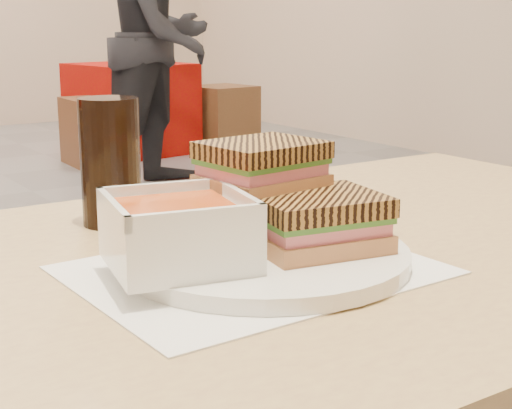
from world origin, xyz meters
TOP-DOWN VIEW (x-y plane):
  - main_table at (0.09, -1.95)m, footprint 1.20×0.71m
  - tray_liner at (0.01, -1.99)m, footprint 0.35×0.27m
  - plate at (0.03, -1.98)m, footprint 0.29×0.29m
  - soup_bowl at (-0.06, -1.98)m, footprint 0.15×0.15m
  - panini_lower at (0.08, -2.01)m, footprint 0.14×0.12m
  - panini_upper at (0.06, -1.94)m, footprint 0.13×0.11m
  - cola_glass at (-0.03, -1.74)m, footprint 0.07×0.07m
  - bg_table_1 at (2.11, 2.83)m, footprint 0.87×0.87m
  - bg_chair_1l at (1.70, 2.54)m, footprint 0.43×0.43m
  - bg_chair_1r at (2.80, 2.63)m, footprint 0.49×0.49m
  - patron_b at (1.77, 1.60)m, footprint 1.09×1.03m

SIDE VIEW (x-z plane):
  - bg_chair_1l at x=1.70m, z-range 0.00..0.47m
  - bg_chair_1r at x=2.80m, z-range 0.00..0.49m
  - bg_table_1 at x=2.11m, z-range 0.00..0.68m
  - main_table at x=0.09m, z-range 0.26..1.01m
  - tray_liner at x=0.01m, z-range 0.75..0.75m
  - plate at x=0.03m, z-range 0.75..0.77m
  - panini_lower at x=0.08m, z-range 0.77..0.82m
  - soup_bowl at x=-0.06m, z-range 0.76..0.83m
  - cola_glass at x=-0.03m, z-range 0.75..0.90m
  - panini_upper at x=0.06m, z-range 0.82..0.87m
  - patron_b at x=1.77m, z-range 0.00..1.79m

